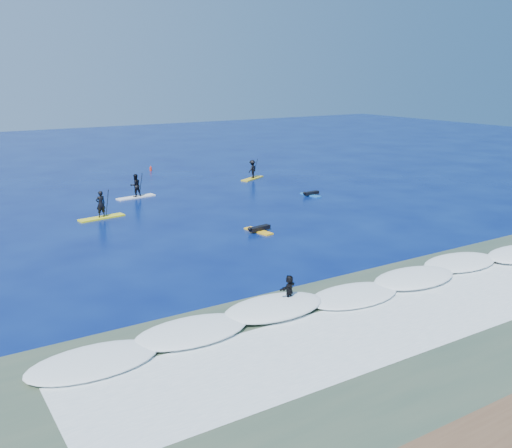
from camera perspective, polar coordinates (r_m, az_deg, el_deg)
ground at (r=36.10m, az=2.64°, el=-1.27°), size 160.00×160.00×0.00m
shallow_water at (r=26.52m, az=20.33°, el=-8.35°), size 90.00×13.00×0.01m
breaking_wave at (r=28.89m, az=14.07°, el=-5.93°), size 40.00×6.00×0.30m
whitewater at (r=27.08m, az=18.66°, el=-7.73°), size 34.00×5.00×0.02m
sup_paddler_left at (r=41.88m, az=-15.24°, el=1.51°), size 3.37×1.28×2.31m
sup_paddler_center at (r=48.17m, az=-11.96°, el=3.59°), size 3.35×1.27×2.29m
sup_paddler_right at (r=55.54m, az=-0.37°, el=5.38°), size 3.06×2.11×2.14m
prone_paddler_near at (r=37.12m, az=0.27°, el=-0.54°), size 1.79×2.32×0.47m
prone_paddler_far at (r=48.27m, az=5.48°, el=3.02°), size 1.67×2.14×0.44m
wave_surfer at (r=25.36m, az=3.33°, el=-6.64°), size 1.85×1.16×1.31m
marker_buoy at (r=61.29m, az=-10.49°, el=5.48°), size 0.24×0.24×0.57m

